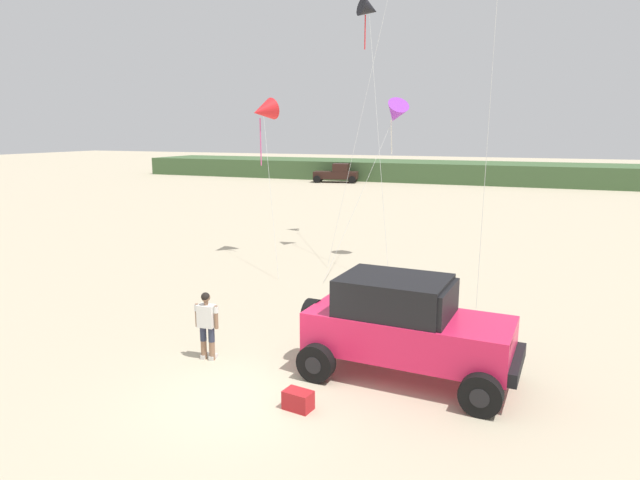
# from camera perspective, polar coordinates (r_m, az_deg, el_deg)

# --- Properties ---
(ground_plane) EXTENTS (220.00, 220.00, 0.00)m
(ground_plane) POSITION_cam_1_polar(r_m,az_deg,el_deg) (12.00, -7.34, -15.56)
(ground_plane) COLOR #C1B293
(dune_ridge) EXTENTS (90.00, 8.52, 2.04)m
(dune_ridge) POSITION_cam_1_polar(r_m,az_deg,el_deg) (61.10, 21.46, 6.35)
(dune_ridge) COLOR #426038
(dune_ridge) RESTS_ON ground_plane
(jeep) EXTENTS (4.91, 2.59, 2.26)m
(jeep) POSITION_cam_1_polar(r_m,az_deg,el_deg) (12.38, 8.79, -8.70)
(jeep) COLOR #EA2151
(jeep) RESTS_ON ground_plane
(person_watching) EXTENTS (0.62, 0.33, 1.67)m
(person_watching) POSITION_cam_1_polar(r_m,az_deg,el_deg) (13.50, -11.60, -8.29)
(person_watching) COLOR #8C664C
(person_watching) RESTS_ON ground_plane
(cooler_box) EXTENTS (0.61, 0.44, 0.38)m
(cooler_box) POSITION_cam_1_polar(r_m,az_deg,el_deg) (11.31, -2.27, -16.17)
(cooler_box) COLOR #B21E23
(cooler_box) RESTS_ON ground_plane
(distant_pickup) EXTENTS (4.89, 3.24, 1.98)m
(distant_pickup) POSITION_cam_1_polar(r_m,az_deg,el_deg) (58.81, 1.77, 6.87)
(distant_pickup) COLOR black
(distant_pickup) RESTS_ON ground_plane
(kite_orange_streamer) EXTENTS (2.01, 5.53, 6.76)m
(kite_orange_streamer) POSITION_cam_1_polar(r_m,az_deg,el_deg) (23.33, 7.79, 12.82)
(kite_orange_streamer) COLOR purple
(kite_orange_streamer) RESTS_ON ground_plane
(kite_yellow_diamond) EXTENTS (2.96, 5.48, 10.79)m
(kite_yellow_diamond) POSITION_cam_1_polar(r_m,az_deg,el_deg) (24.59, 5.07, 22.59)
(kite_yellow_diamond) COLOR black
(kite_yellow_diamond) RESTS_ON ground_plane
(kite_red_delta) EXTENTS (2.89, 4.04, 6.76)m
(kite_red_delta) POSITION_cam_1_polar(r_m,az_deg,el_deg) (23.67, -5.88, 13.10)
(kite_red_delta) COLOR red
(kite_red_delta) RESTS_ON ground_plane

